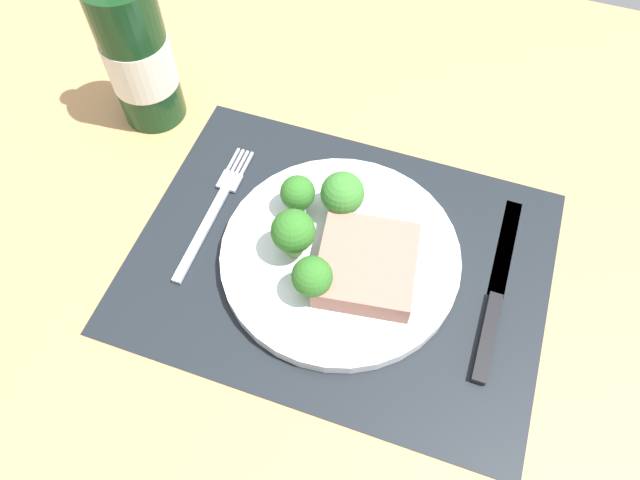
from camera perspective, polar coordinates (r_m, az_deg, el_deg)
ground_plane at (r=66.19cm, az=1.90°, el=-2.68°), size 140.00×110.00×3.00cm
placemat at (r=64.75cm, az=1.94°, el=-1.97°), size 44.79×33.88×0.30cm
plate at (r=63.93cm, az=1.97°, el=-1.55°), size 25.91×25.91×1.60cm
steak at (r=61.01cm, az=4.54°, el=-2.40°), size 11.32×11.73×2.82cm
broccoli_front_edge at (r=63.37cm, az=2.18°, el=4.51°), size 4.76×4.76×5.80cm
broccoli_center at (r=63.98cm, az=-2.17°, el=4.53°), size 3.86×3.86×4.91cm
broccoli_back_left at (r=60.18cm, az=-2.62°, el=0.78°), size 4.61×4.61×6.23cm
broccoli_near_fork at (r=57.97cm, az=-0.77°, el=-3.62°), size 4.13×4.13×5.51cm
fork at (r=68.90cm, az=-10.18°, el=2.89°), size 2.40×19.20×0.50cm
knife at (r=64.63cm, az=16.56°, el=-5.55°), size 1.80×23.00×0.80cm
wine_bottle at (r=74.80cm, az=-17.30°, el=16.91°), size 7.99×7.99×27.02cm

